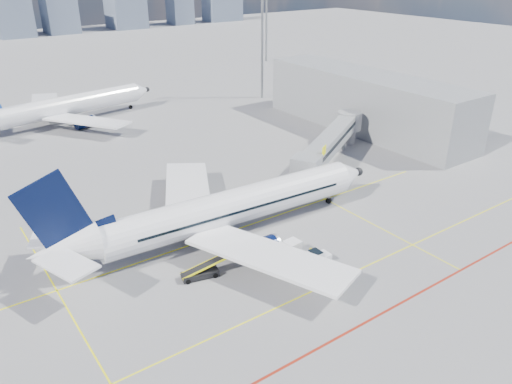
# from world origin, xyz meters

# --- Properties ---
(ground) EXTENTS (420.00, 420.00, 0.00)m
(ground) POSITION_xyz_m (0.00, 0.00, 0.00)
(ground) COLOR gray
(ground) RESTS_ON ground
(apron_markings) EXTENTS (90.00, 35.12, 0.01)m
(apron_markings) POSITION_xyz_m (-0.58, -3.91, 0.01)
(apron_markings) COLOR #FFFC0D
(apron_markings) RESTS_ON ground
(jet_bridge) EXTENTS (23.55, 15.78, 6.30)m
(jet_bridge) POSITION_xyz_m (23.51, 16.91, 3.74)
(jet_bridge) COLOR gray
(jet_bridge) RESTS_ON ground
(terminal_block) EXTENTS (10.00, 42.00, 10.00)m
(terminal_block) POSITION_xyz_m (39.95, 26.00, 5.00)
(terminal_block) COLOR gray
(terminal_block) RESTS_ON ground
(floodlight_mast_ne) EXTENTS (3.20, 0.61, 25.45)m
(floodlight_mast_ne) POSITION_xyz_m (38.00, 55.00, 13.59)
(floodlight_mast_ne) COLOR gray
(floodlight_mast_ne) RESTS_ON ground
(floodlight_mast_far) EXTENTS (3.20, 0.61, 25.45)m
(floodlight_mast_far) POSITION_xyz_m (65.00, 90.00, 13.59)
(floodlight_mast_far) COLOR gray
(floodlight_mast_far) RESTS_ON ground
(main_aircraft) EXTENTS (41.09, 35.78, 11.98)m
(main_aircraft) POSITION_xyz_m (-1.97, 7.63, 3.22)
(main_aircraft) COLOR white
(main_aircraft) RESTS_ON ground
(second_aircraft) EXTENTS (37.61, 32.52, 11.06)m
(second_aircraft) POSITION_xyz_m (-3.75, 60.85, 3.22)
(second_aircraft) COLOR white
(second_aircraft) RESTS_ON ground
(baggage_tug) EXTENTS (2.48, 1.51, 1.71)m
(baggage_tug) POSITION_xyz_m (2.93, -2.89, 0.82)
(baggage_tug) COLOR white
(baggage_tug) RESTS_ON ground
(cargo_dolly) EXTENTS (3.54, 1.77, 1.89)m
(cargo_dolly) POSITION_xyz_m (0.92, -0.33, 1.04)
(cargo_dolly) COLOR black
(cargo_dolly) RESTS_ON ground
(belt_loader) EXTENTS (5.25, 2.29, 2.11)m
(belt_loader) POSITION_xyz_m (-7.80, 2.02, 0.54)
(belt_loader) COLOR black
(belt_loader) RESTS_ON ground
(ramp_worker) EXTENTS (0.66, 0.68, 1.57)m
(ramp_worker) POSITION_xyz_m (2.80, -1.98, 0.79)
(ramp_worker) COLOR yellow
(ramp_worker) RESTS_ON ground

